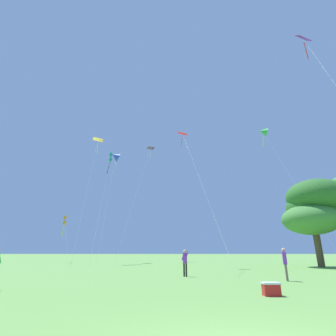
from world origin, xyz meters
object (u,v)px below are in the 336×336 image
Objects in this scene: person_with_spool at (285,261)px; picnic_cooler at (271,289)px; kite_teal_box at (111,158)px; kite_green_small at (263,132)px; kite_black_large at (149,153)px; kite_orange_box at (65,221)px; person_foreground_watcher at (185,260)px; kite_red_high at (184,140)px; kite_blue_delta at (115,156)px; kite_yellow_diamond at (97,144)px; kite_purple_streamer at (307,45)px; tree_right_cluster at (313,207)px.

person_with_spool is 2.78× the size of picnic_cooler.
kite_teal_box is at bearing 115.69° from picnic_cooler.
kite_green_small is at bearing 68.71° from person_with_spool.
kite_black_large is 35.72m from person_with_spool.
kite_teal_box is at bearing -21.20° from kite_orange_box.
kite_red_high is at bearing 85.93° from person_foreground_watcher.
kite_blue_delta is (6.72, 1.07, 10.78)m from kite_orange_box.
person_foreground_watcher is at bearing 154.86° from person_with_spool.
kite_green_small is 33.51m from person_foreground_watcher.
person_with_spool is 5.80m from person_foreground_watcher.
kite_blue_delta is (-10.79, 13.35, 3.14)m from kite_red_high.
kite_yellow_diamond is (5.08, -4.01, 10.77)m from kite_orange_box.
kite_purple_streamer is 1.11× the size of kite_yellow_diamond.
kite_teal_box is at bearing 125.40° from person_with_spool.
kite_orange_box is (-17.52, 12.28, -7.65)m from kite_red_high.
kite_green_small is (4.03, 21.79, 2.47)m from kite_purple_streamer.
kite_orange_box is at bearing 141.75° from kite_yellow_diamond.
kite_teal_box reaches higher than person_foreground_watcher.
kite_black_large reaches higher than kite_yellow_diamond.
kite_blue_delta is 1.96× the size of tree_right_cluster.
kite_teal_box is 11.65m from kite_orange_box.
kite_green_small reaches higher than person_with_spool.
kite_purple_streamer is 1.14× the size of kite_blue_delta.
tree_right_cluster reaches higher than kite_orange_box.
kite_red_high is at bearing -35.03° from kite_orange_box.
kite_red_high is 15.70m from tree_right_cluster.
kite_blue_delta is at bearing 121.43° from person_with_spool.
kite_green_small reaches higher than tree_right_cluster.
kite_black_large is 2.29× the size of tree_right_cluster.
kite_purple_streamer is at bearing -59.08° from kite_black_large.
kite_yellow_diamond is at bearing -127.20° from kite_black_large.
kite_purple_streamer is 33.56× the size of picnic_cooler.
kite_purple_streamer is at bearing -41.33° from kite_teal_box.
person_with_spool is at bearing -49.72° from kite_yellow_diamond.
kite_red_high reaches higher than kite_orange_box.
kite_green_small is 19.18m from tree_right_cluster.
kite_black_large is 1.17× the size of kite_blue_delta.
kite_red_high is at bearing -72.62° from kite_black_large.
kite_orange_box is at bearing 144.97° from kite_red_high.
kite_yellow_diamond is at bearing -107.94° from kite_blue_delta.
kite_blue_delta reaches higher than kite_teal_box.
kite_blue_delta is at bearing 133.58° from kite_purple_streamer.
kite_purple_streamer is 2.24× the size of tree_right_cluster.
picnic_cooler is (12.76, -29.94, -16.46)m from kite_blue_delta.
kite_black_large is 12.91× the size of person_foreground_watcher.
person_with_spool reaches higher than person_foreground_watcher.
kite_purple_streamer reaches higher than picnic_cooler.
kite_purple_streamer is 28.02m from kite_teal_box.
kite_black_large reaches higher than kite_purple_streamer.
kite_blue_delta is at bearing 153.30° from tree_right_cluster.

